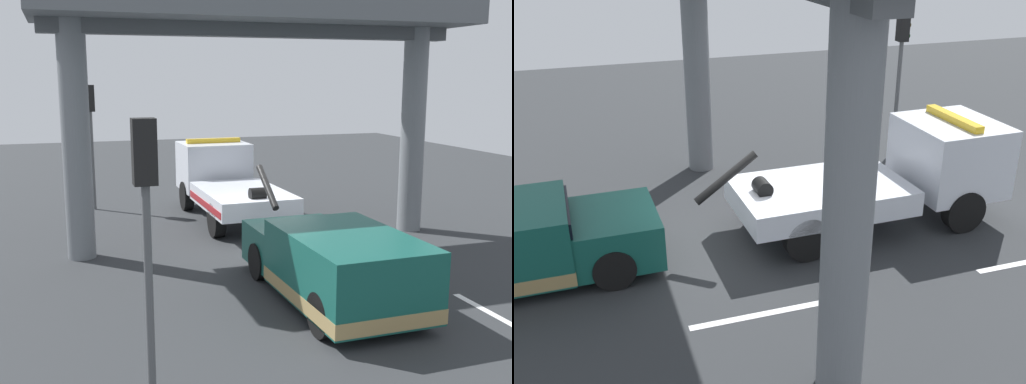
# 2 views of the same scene
# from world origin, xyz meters

# --- Properties ---
(ground_plane) EXTENTS (60.00, 40.00, 0.10)m
(ground_plane) POSITION_xyz_m (0.00, 0.00, -0.05)
(ground_plane) COLOR #2D3033
(lane_stripe_mid) EXTENTS (2.60, 0.16, 0.01)m
(lane_stripe_mid) POSITION_xyz_m (0.00, -2.69, 0.00)
(lane_stripe_mid) COLOR silver
(lane_stripe_mid) RESTS_ON ground
(tow_truck_white) EXTENTS (7.27, 2.51, 2.46)m
(tow_truck_white) POSITION_xyz_m (4.23, 0.02, 1.20)
(tow_truck_white) COLOR silver
(tow_truck_white) RESTS_ON ground
(traffic_light_far) EXTENTS (0.39, 0.32, 4.31)m
(traffic_light_far) POSITION_xyz_m (6.52, 4.14, 3.14)
(traffic_light_far) COLOR #515456
(traffic_light_far) RESTS_ON ground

